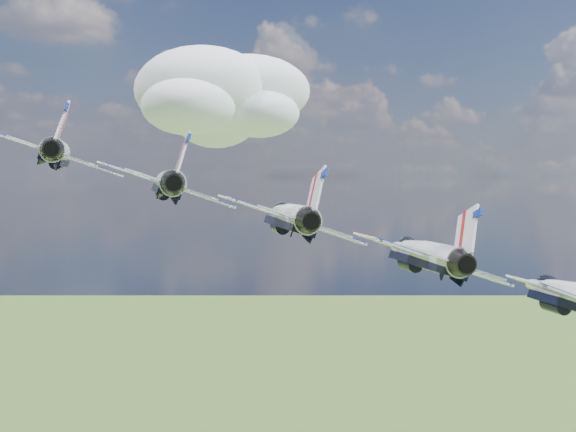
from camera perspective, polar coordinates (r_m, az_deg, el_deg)
name	(u,v)px	position (r m, az deg, el deg)	size (l,w,h in m)	color
cloud_far	(200,105)	(267.72, -6.29, 7.84)	(64.08, 50.35, 25.17)	white
jet_0	(59,152)	(76.28, -16.00, 4.39)	(11.43, 16.93, 5.06)	silver
jet_1	(168,182)	(70.42, -8.57, 2.37)	(11.43, 16.93, 5.06)	white
jet_2	(288,216)	(66.04, 0.00, 0.00)	(11.43, 16.93, 5.06)	white
jet_3	(422,253)	(63.44, 9.52, -2.64)	(11.43, 16.93, 5.06)	white
jet_4	(572,295)	(62.85, 19.57, -5.33)	(11.43, 16.93, 5.06)	white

